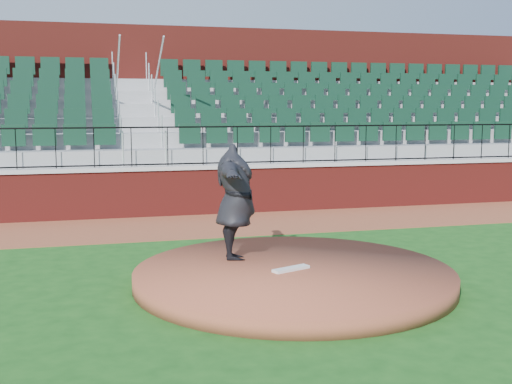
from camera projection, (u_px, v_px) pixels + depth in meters
ground at (280, 284)px, 10.32m from camera, size 90.00×90.00×0.00m
warning_track at (215, 224)px, 15.50m from camera, size 34.00×3.20×0.01m
field_wall at (203, 192)px, 16.95m from camera, size 34.00×0.35×1.20m
wall_cap at (203, 167)px, 16.87m from camera, size 34.00×0.45×0.10m
wall_railing at (203, 146)px, 16.79m from camera, size 34.00×0.05×1.00m
seating_stands at (187, 124)px, 19.34m from camera, size 34.00×5.10×4.60m
concourse_wall at (175, 109)px, 21.97m from camera, size 34.00×0.50×5.50m
pitchers_mound at (294, 276)px, 10.32m from camera, size 5.12×5.12×0.25m
pitching_rubber at (291, 269)px, 10.21m from camera, size 0.67×0.40×0.04m
pitcher at (235, 202)px, 10.82m from camera, size 1.05×2.49×1.97m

